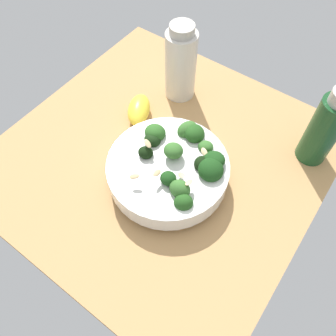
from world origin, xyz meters
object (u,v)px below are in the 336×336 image
Objects in this scene: bottle_tall at (181,64)px; bottle_short at (325,129)px; bowl_of_broccoli at (171,168)px; lemon_wedge at (139,110)px.

bottle_tall is 1.01× the size of bottle_short.
bottle_tall is 31.06cm from bottle_short.
bowl_of_broccoli reaches higher than lemon_wedge.
lemon_wedge is at bearing -104.77° from bottle_tall.
bottle_tall reaches higher than lemon_wedge.
bowl_of_broccoli is 23.55cm from bottle_tall.
lemon_wedge is 0.49× the size of bottle_tall.
bottle_tall is at bearing 120.65° from bowl_of_broccoli.
bottle_tall is (2.91, 11.03, 6.18)cm from lemon_wedge.
bottle_short is at bearing 19.49° from lemon_wedge.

